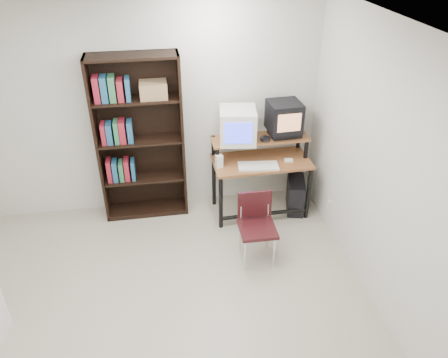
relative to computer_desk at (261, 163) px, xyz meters
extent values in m
cube|color=#B0A892|center=(-1.25, -1.62, -0.69)|extent=(4.00, 4.00, 0.01)
cube|color=white|center=(-1.25, -1.62, 1.92)|extent=(4.00, 4.00, 0.01)
cube|color=beige|center=(-1.25, 0.38, 0.62)|extent=(4.00, 0.01, 2.60)
cube|color=beige|center=(0.75, -1.62, 0.62)|extent=(0.01, 4.00, 2.60)
cube|color=brown|center=(0.00, -0.02, 0.04)|extent=(1.18, 0.61, 0.03)
cube|color=brown|center=(0.00, 0.10, 0.29)|extent=(1.17, 0.37, 0.02)
cylinder|color=black|center=(-0.54, -0.28, -0.32)|extent=(0.05, 0.05, 0.72)
cylinder|color=black|center=(0.55, -0.26, -0.32)|extent=(0.05, 0.05, 0.72)
cylinder|color=black|center=(-0.55, 0.22, -0.19)|extent=(0.05, 0.05, 0.98)
cylinder|color=black|center=(0.54, 0.24, -0.19)|extent=(0.05, 0.05, 0.98)
cylinder|color=black|center=(0.01, -0.27, -0.56)|extent=(1.09, 0.07, 0.05)
cube|color=silver|center=(-0.28, 0.08, 0.48)|extent=(0.47, 0.47, 0.40)
cube|color=#303FFF|center=(-0.31, -0.13, 0.48)|extent=(0.31, 0.06, 0.25)
cube|color=black|center=(0.31, 0.11, 0.33)|extent=(0.38, 0.28, 0.08)
cube|color=black|center=(0.29, 0.12, 0.54)|extent=(0.39, 0.38, 0.35)
cube|color=tan|center=(0.30, -0.07, 0.54)|extent=(0.28, 0.03, 0.21)
cylinder|color=#26262B|center=(0.04, 0.02, 0.31)|extent=(0.13, 0.13, 0.05)
cube|color=silver|center=(-0.07, -0.17, 0.05)|extent=(0.49, 0.26, 0.03)
cube|color=black|center=(0.33, -0.08, 0.04)|extent=(0.22, 0.18, 0.01)
cube|color=white|center=(0.32, -0.09, 0.06)|extent=(0.11, 0.08, 0.03)
cube|color=silver|center=(-0.53, -0.09, 0.12)|extent=(0.09, 0.09, 0.17)
cube|color=black|center=(0.46, -0.05, -0.47)|extent=(0.30, 0.48, 0.42)
cube|color=black|center=(-0.24, -0.91, -0.27)|extent=(0.39, 0.39, 0.04)
cube|color=black|center=(-0.24, -0.74, -0.07)|extent=(0.37, 0.04, 0.31)
cylinder|color=silver|center=(-0.40, -1.06, -0.49)|extent=(0.02, 0.02, 0.39)
cylinder|color=silver|center=(-0.09, -1.07, -0.49)|extent=(0.02, 0.02, 0.39)
cylinder|color=silver|center=(-0.40, -0.75, -0.49)|extent=(0.02, 0.02, 0.39)
cylinder|color=silver|center=(-0.08, -0.76, -0.49)|extent=(0.02, 0.02, 0.39)
cube|color=black|center=(-1.90, 0.21, 0.32)|extent=(0.03, 0.33, 2.01)
cube|color=black|center=(-0.92, 0.21, 0.32)|extent=(0.03, 0.33, 2.01)
cube|color=black|center=(-1.41, 0.37, 0.32)|extent=(1.00, 0.02, 2.01)
cube|color=black|center=(-1.41, 0.21, 1.31)|extent=(1.01, 0.34, 0.03)
cube|color=black|center=(-1.41, 0.21, -0.65)|extent=(1.01, 0.34, 0.06)
cube|color=black|center=(-1.41, 0.21, -0.18)|extent=(0.95, 0.32, 0.02)
cube|color=black|center=(-1.41, 0.21, 0.32)|extent=(0.95, 0.32, 0.02)
cube|color=black|center=(-1.41, 0.21, 0.82)|extent=(0.95, 0.32, 0.02)
cube|color=olive|center=(-1.21, 0.21, 0.92)|extent=(0.30, 0.25, 0.18)
cube|color=beige|center=(0.74, -0.47, -0.38)|extent=(0.02, 0.08, 0.12)
camera|label=1|loc=(-1.19, -4.48, 2.60)|focal=35.00mm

